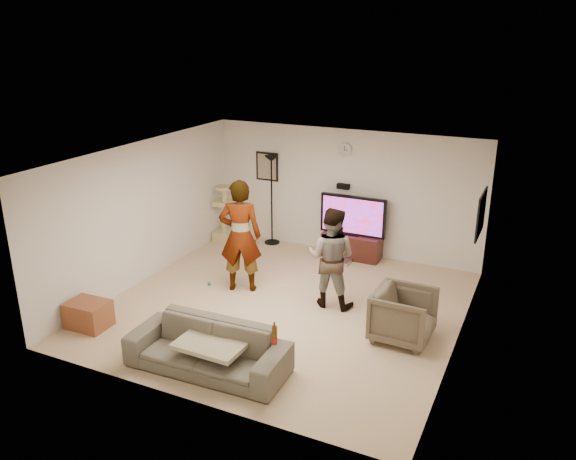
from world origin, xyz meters
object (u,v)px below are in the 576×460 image
at_px(beer_bottle, 274,335).
at_px(armchair, 403,315).
at_px(tv_stand, 352,246).
at_px(floor_lamp, 272,200).
at_px(person_right, 331,257).
at_px(cat_tree, 223,213).
at_px(side_table, 88,314).
at_px(tv, 353,215).
at_px(sofa, 208,348).
at_px(person_left, 240,236).

bearing_deg(beer_bottle, armchair, 58.54).
bearing_deg(armchair, tv_stand, 34.34).
xyz_separation_m(floor_lamp, person_right, (2.16, -2.15, -0.11)).
height_order(cat_tree, armchair, cat_tree).
bearing_deg(tv_stand, beer_bottle, -82.80).
bearing_deg(floor_lamp, side_table, -101.39).
relative_size(cat_tree, armchair, 1.44).
bearing_deg(side_table, tv_stand, 58.48).
xyz_separation_m(tv, person_right, (0.36, -2.11, -0.04)).
distance_m(beer_bottle, side_table, 3.32).
xyz_separation_m(tv, sofa, (-0.41, -4.58, -0.56)).
relative_size(floor_lamp, sofa, 0.87).
height_order(person_right, sofa, person_right).
distance_m(tv_stand, sofa, 4.60).
bearing_deg(beer_bottle, cat_tree, 127.97).
distance_m(tv_stand, person_right, 2.22).
height_order(cat_tree, person_left, person_left).
bearing_deg(tv_stand, person_left, -119.43).
height_order(tv, person_right, person_right).
distance_m(cat_tree, beer_bottle, 5.52).
distance_m(cat_tree, person_left, 2.56).
relative_size(person_right, armchair, 1.96).
distance_m(person_left, person_right, 1.62).
bearing_deg(side_table, sofa, -5.04).
bearing_deg(armchair, person_right, 68.22).
height_order(tv_stand, tv, tv).
height_order(beer_bottle, armchair, beer_bottle).
height_order(beer_bottle, side_table, beer_bottle).
bearing_deg(cat_tree, floor_lamp, 15.08).
xyz_separation_m(cat_tree, sofa, (2.40, -4.35, -0.30)).
bearing_deg(sofa, cat_tree, 117.00).
bearing_deg(tv, cat_tree, -175.33).
height_order(armchair, side_table, armchair).
bearing_deg(cat_tree, beer_bottle, -52.03).
bearing_deg(beer_bottle, tv, 97.20).
bearing_deg(tv_stand, side_table, -121.52).
relative_size(tv_stand, cat_tree, 0.95).
bearing_deg(beer_bottle, person_left, 127.69).
distance_m(cat_tree, side_table, 4.17).
height_order(floor_lamp, sofa, floor_lamp).
relative_size(person_left, side_table, 3.19).
bearing_deg(tv, tv_stand, 0.00).
relative_size(person_left, armchair, 2.31).
height_order(person_left, beer_bottle, person_left).
xyz_separation_m(floor_lamp, beer_bottle, (2.37, -4.62, -0.18)).
bearing_deg(person_left, side_table, 35.06).
relative_size(sofa, side_table, 3.49).
bearing_deg(side_table, cat_tree, 91.79).
relative_size(tv, floor_lamp, 0.70).
xyz_separation_m(tv_stand, floor_lamp, (-1.79, 0.04, 0.70)).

